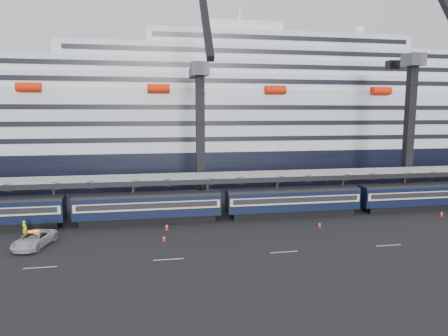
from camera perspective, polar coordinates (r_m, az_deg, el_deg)
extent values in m
plane|color=black|center=(52.42, 21.94, -8.70)|extent=(260.00, 260.00, 0.00)
cube|color=beige|center=(42.39, -24.79, -12.78)|extent=(3.00, 0.15, 0.02)
cube|color=beige|center=(41.03, -7.94, -12.80)|extent=(3.00, 0.15, 0.02)
cube|color=beige|center=(43.10, 8.57, -11.78)|extent=(3.00, 0.15, 0.02)
cube|color=beige|center=(48.16, 22.45, -10.17)|extent=(3.00, 0.15, 0.02)
cube|color=black|center=(54.22, -10.67, -7.21)|extent=(17.48, 2.40, 0.90)
cube|color=black|center=(53.79, -10.72, -5.36)|extent=(19.00, 2.80, 2.70)
cube|color=beige|center=(53.72, -10.73, -5.05)|extent=(18.62, 2.92, 1.05)
cube|color=black|center=(53.71, -10.73, -5.00)|extent=(17.86, 2.98, 0.70)
cube|color=black|center=(53.47, -10.76, -3.80)|extent=(19.00, 2.50, 0.35)
cube|color=black|center=(57.54, 9.79, -6.31)|extent=(17.48, 2.40, 0.90)
cube|color=black|center=(57.13, 9.84, -4.56)|extent=(19.00, 2.80, 2.70)
cube|color=beige|center=(57.06, 9.84, -4.27)|extent=(18.62, 2.92, 1.05)
cube|color=black|center=(57.05, 9.84, -4.22)|extent=(17.86, 2.98, 0.70)
cube|color=black|center=(56.83, 9.87, -3.08)|extent=(19.00, 2.50, 0.35)
cube|color=black|center=(66.94, 26.17, -5.01)|extent=(17.48, 2.40, 0.90)
cube|color=black|center=(66.59, 26.27, -3.49)|extent=(19.00, 2.80, 2.70)
cube|color=beige|center=(66.53, 26.28, -3.24)|extent=(18.62, 2.92, 1.05)
cube|color=black|center=(66.52, 26.29, -3.20)|extent=(17.86, 2.98, 0.70)
cube|color=black|center=(66.33, 26.35, -2.22)|extent=(19.00, 2.50, 0.35)
cube|color=gray|center=(63.28, 15.49, -0.62)|extent=(130.00, 6.00, 0.25)
cube|color=black|center=(60.66, 16.70, -1.31)|extent=(130.00, 0.25, 0.70)
cube|color=black|center=(66.00, 14.36, -0.50)|extent=(130.00, 0.25, 0.70)
cube|color=black|center=(56.31, -23.06, -4.80)|extent=(0.25, 0.25, 5.40)
cube|color=black|center=(61.67, -21.92, -3.67)|extent=(0.25, 0.25, 5.40)
cube|color=black|center=(54.92, -12.81, -4.66)|extent=(0.25, 0.25, 5.40)
cube|color=black|center=(60.40, -12.58, -3.52)|extent=(0.25, 0.25, 5.40)
cube|color=black|center=(55.33, -2.39, -4.38)|extent=(0.25, 0.25, 5.40)
cube|color=black|center=(60.77, -3.10, -3.27)|extent=(0.25, 0.25, 5.40)
cube|color=black|center=(57.51, 7.56, -3.97)|extent=(0.25, 0.25, 5.40)
cube|color=black|center=(62.76, 6.01, -2.95)|extent=(0.25, 0.25, 5.40)
cube|color=black|center=(61.25, 16.53, -3.50)|extent=(0.25, 0.25, 5.40)
cube|color=black|center=(66.21, 14.36, -2.58)|extent=(0.25, 0.25, 5.40)
cube|color=black|center=(66.31, 24.28, -3.02)|extent=(0.25, 0.25, 5.40)
cube|color=black|center=(70.91, 21.74, -2.22)|extent=(0.25, 0.25, 5.40)
cube|color=black|center=(76.64, 28.11, -1.87)|extent=(0.25, 0.25, 5.40)
cube|color=black|center=(93.14, 6.94, 1.08)|extent=(200.00, 28.00, 7.00)
cube|color=silver|center=(92.50, 7.04, 6.93)|extent=(190.00, 26.88, 12.00)
cube|color=silver|center=(92.69, 7.12, 11.57)|extent=(160.00, 24.64, 3.00)
cube|color=black|center=(80.98, 9.77, 12.06)|extent=(153.60, 0.12, 0.90)
cube|color=silver|center=(92.93, 7.15, 13.42)|extent=(124.00, 21.84, 3.00)
cube|color=black|center=(82.57, 9.48, 14.08)|extent=(119.04, 0.12, 0.90)
cube|color=silver|center=(93.27, 7.19, 15.25)|extent=(90.00, 19.04, 3.00)
cube|color=black|center=(84.26, 9.20, 16.01)|extent=(86.40, 0.12, 0.90)
cube|color=silver|center=(93.71, 7.22, 17.07)|extent=(56.00, 16.24, 3.00)
cube|color=black|center=(86.04, 8.92, 17.87)|extent=(53.76, 0.12, 0.90)
cube|color=silver|center=(92.14, 2.22, 18.86)|extent=(16.00, 12.00, 2.50)
cylinder|color=silver|center=(101.83, 18.60, 17.70)|extent=(2.80, 2.80, 3.00)
cylinder|color=#FF2308|center=(77.30, -26.15, 10.32)|extent=(4.00, 1.60, 1.60)
cylinder|color=#FF2308|center=(74.48, -9.34, 11.14)|extent=(4.00, 1.60, 1.60)
cylinder|color=#FF2308|center=(78.02, 7.35, 11.02)|extent=(4.00, 1.60, 1.60)
cylinder|color=#FF2308|center=(87.14, 21.51, 10.21)|extent=(4.00, 1.60, 1.60)
cube|color=#505258|center=(63.26, -3.34, -4.40)|extent=(4.50, 4.50, 2.00)
cube|color=black|center=(61.90, -3.41, 4.68)|extent=(1.30, 1.30, 18.00)
cube|color=#505258|center=(62.15, -3.49, 13.92)|extent=(2.60, 3.20, 2.00)
cube|color=black|center=(57.66, -2.83, 21.36)|extent=(0.90, 12.26, 14.37)
cube|color=black|center=(64.64, -3.76, 13.69)|extent=(0.90, 5.04, 0.90)
cube|color=black|center=(67.12, -4.00, 13.30)|extent=(2.20, 1.60, 1.60)
cube|color=#505258|center=(74.92, 24.45, -3.17)|extent=(4.50, 4.50, 2.00)
cube|color=black|center=(73.74, 24.94, 5.25)|extent=(1.30, 1.30, 20.00)
cube|color=#505258|center=(74.19, 25.44, 13.76)|extent=(2.60, 3.20, 2.00)
cube|color=black|center=(76.49, 24.19, 13.63)|extent=(0.90, 5.60, 0.90)
cube|color=black|center=(78.80, 23.01, 13.36)|extent=(2.20, 1.60, 1.60)
imported|color=#ADB1B5|center=(48.58, -25.49, -9.18)|extent=(4.10, 6.47, 1.66)
imported|color=#DAF60C|center=(52.91, -26.59, -7.74)|extent=(0.84, 0.77, 1.92)
cube|color=#FF2308|center=(48.40, -24.66, -10.20)|extent=(0.43, 0.43, 0.05)
cone|color=#FF2308|center=(48.27, -24.69, -9.71)|extent=(0.36, 0.36, 0.82)
cylinder|color=white|center=(48.27, -24.69, -9.71)|extent=(0.31, 0.31, 0.14)
cube|color=#FF2308|center=(50.84, -8.16, -8.68)|extent=(0.42, 0.42, 0.04)
cone|color=#FF2308|center=(50.72, -8.17, -8.23)|extent=(0.35, 0.35, 0.79)
cylinder|color=white|center=(50.72, -8.17, -8.23)|extent=(0.30, 0.30, 0.13)
cube|color=#FF2308|center=(46.60, -8.58, -10.24)|extent=(0.35, 0.35, 0.04)
cone|color=#FF2308|center=(46.50, -8.59, -9.83)|extent=(0.29, 0.29, 0.66)
cylinder|color=white|center=(46.50, -8.59, -9.83)|extent=(0.25, 0.25, 0.11)
cube|color=#FF2308|center=(52.80, 13.48, -8.20)|extent=(0.36, 0.36, 0.04)
cone|color=#FF2308|center=(52.70, 13.49, -7.82)|extent=(0.31, 0.31, 0.69)
cylinder|color=white|center=(52.70, 13.49, -7.82)|extent=(0.26, 0.26, 0.11)
cube|color=#FF2308|center=(64.42, 28.63, -6.04)|extent=(0.40, 0.40, 0.04)
cone|color=#FF2308|center=(64.33, 28.66, -5.69)|extent=(0.34, 0.34, 0.76)
cylinder|color=white|center=(64.33, 28.66, -5.69)|extent=(0.28, 0.28, 0.13)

